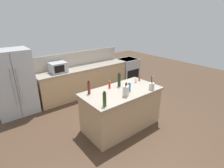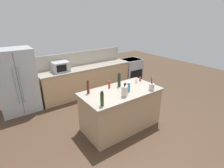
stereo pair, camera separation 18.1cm
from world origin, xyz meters
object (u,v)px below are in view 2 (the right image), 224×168
object	(u,v)px
utensil_crock	(152,87)
hot_sauce_bottle	(109,85)
wine_bottle	(119,80)
vinegar_bottle	(88,87)
refrigerator	(17,81)
salt_shaker	(136,81)
spice_jar_paprika	(140,79)
pepper_grinder	(125,89)
knife_block	(125,91)
microwave	(61,67)
olive_oil_bottle	(102,99)
range_oven	(131,70)
dish_soap_bottle	(129,87)

from	to	relation	value
utensil_crock	hot_sauce_bottle	xyz separation A→B (m)	(-0.70, 0.66, 0.00)
wine_bottle	vinegar_bottle	bearing A→B (deg)	174.75
refrigerator	salt_shaker	distance (m)	3.18
refrigerator	spice_jar_paprika	xyz separation A→B (m)	(2.57, -2.05, 0.12)
hot_sauce_bottle	pepper_grinder	xyz separation A→B (m)	(0.09, -0.47, 0.03)
knife_block	hot_sauce_bottle	xyz separation A→B (m)	(-0.01, 0.55, -0.03)
spice_jar_paprika	hot_sauce_bottle	size ratio (longest dim) A/B	0.66
spice_jar_paprika	hot_sauce_bottle	world-z (taller)	hot_sauce_bottle
microwave	vinegar_bottle	bearing A→B (deg)	-93.17
microwave	hot_sauce_bottle	distance (m)	1.96
hot_sauce_bottle	olive_oil_bottle	bearing A→B (deg)	-133.78
hot_sauce_bottle	utensil_crock	bearing A→B (deg)	-43.51
range_oven	utensil_crock	distance (m)	3.13
range_oven	wine_bottle	xyz separation A→B (m)	(-2.15, -1.96, 0.63)
knife_block	dish_soap_bottle	size ratio (longest dim) A/B	1.33
olive_oil_bottle	vinegar_bottle	world-z (taller)	same
wine_bottle	salt_shaker	distance (m)	0.50
pepper_grinder	microwave	bearing A→B (deg)	102.61
salt_shaker	hot_sauce_bottle	size ratio (longest dim) A/B	0.73
knife_block	hot_sauce_bottle	world-z (taller)	knife_block
refrigerator	pepper_grinder	xyz separation A→B (m)	(1.76, -2.42, 0.19)
microwave	refrigerator	bearing A→B (deg)	177.60
salt_shaker	wine_bottle	bearing A→B (deg)	171.50
pepper_grinder	vinegar_bottle	size ratio (longest dim) A/B	0.84
range_oven	wine_bottle	size ratio (longest dim) A/B	2.73
salt_shaker	hot_sauce_bottle	bearing A→B (deg)	170.13
utensil_crock	pepper_grinder	distance (m)	0.64
spice_jar_paprika	pepper_grinder	size ratio (longest dim) A/B	0.47
range_oven	olive_oil_bottle	size ratio (longest dim) A/B	3.11
knife_block	salt_shaker	xyz separation A→B (m)	(0.73, 0.42, -0.05)
salt_shaker	olive_oil_bottle	size ratio (longest dim) A/B	0.44
range_oven	utensil_crock	bearing A→B (deg)	-123.47
olive_oil_bottle	knife_block	bearing A→B (deg)	7.50
dish_soap_bottle	refrigerator	bearing A→B (deg)	128.61
knife_block	hot_sauce_bottle	bearing A→B (deg)	59.84
spice_jar_paprika	dish_soap_bottle	world-z (taller)	dish_soap_bottle
vinegar_bottle	olive_oil_bottle	bearing A→B (deg)	-95.39
knife_block	olive_oil_bottle	distance (m)	0.62
hot_sauce_bottle	vinegar_bottle	distance (m)	0.55
utensil_crock	wine_bottle	distance (m)	0.76
dish_soap_bottle	vinegar_bottle	bearing A→B (deg)	150.76
hot_sauce_bottle	vinegar_bottle	bearing A→B (deg)	178.16
vinegar_bottle	hot_sauce_bottle	bearing A→B (deg)	-1.84
utensil_crock	hot_sauce_bottle	world-z (taller)	utensil_crock
utensil_crock	spice_jar_paprika	distance (m)	0.61
microwave	wine_bottle	size ratio (longest dim) A/B	1.41
microwave	spice_jar_paprika	world-z (taller)	microwave
range_oven	spice_jar_paprika	size ratio (longest dim) A/B	7.92
salt_shaker	spice_jar_paprika	size ratio (longest dim) A/B	1.11
spice_jar_paprika	vinegar_bottle	world-z (taller)	vinegar_bottle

